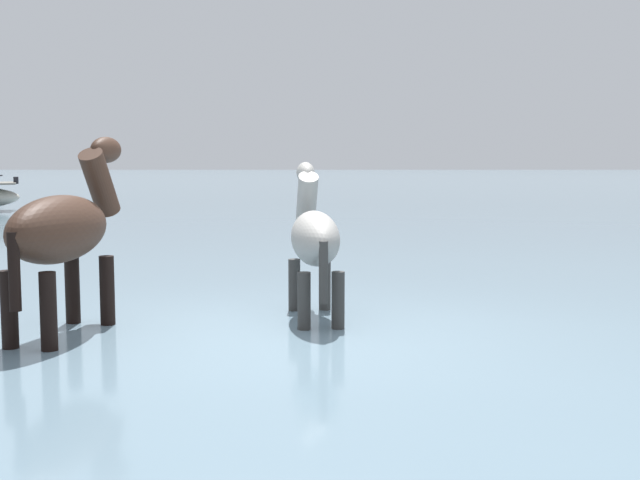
{
  "coord_description": "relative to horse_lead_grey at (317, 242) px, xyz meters",
  "views": [
    {
      "loc": [
        0.29,
        -7.18,
        1.95
      ],
      "look_at": [
        0.26,
        2.87,
        0.85
      ],
      "focal_mm": 47.2,
      "sensor_mm": 36.0,
      "label": 1
    }
  ],
  "objects": [
    {
      "name": "horse_trailing_dark_bay",
      "position": [
        -2.14,
        -0.7,
        0.15
      ],
      "size": [
        0.79,
        1.9,
        2.05
      ],
      "color": "#382319",
      "rests_on": "ground"
    },
    {
      "name": "ground_plane",
      "position": [
        -0.24,
        -0.67,
        -1.07
      ],
      "size": [
        120.0,
        120.0,
        0.0
      ],
      "primitive_type": "plane",
      "color": "gray"
    },
    {
      "name": "horse_lead_grey",
      "position": [
        0.0,
        0.0,
        0.0
      ],
      "size": [
        0.59,
        1.67,
        1.81
      ],
      "color": "gray",
      "rests_on": "ground"
    },
    {
      "name": "water_surface",
      "position": [
        -0.24,
        9.33,
        -0.9
      ],
      "size": [
        90.0,
        90.0,
        0.35
      ],
      "primitive_type": "cube",
      "color": "slate",
      "rests_on": "ground"
    }
  ]
}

